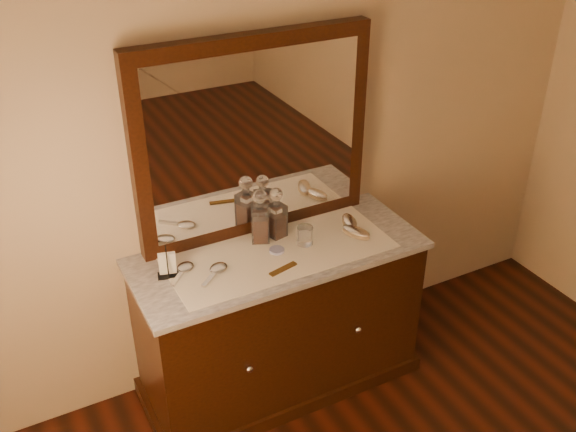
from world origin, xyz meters
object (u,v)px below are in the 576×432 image
Objects in this scene: mirror_frame at (254,138)px; decanter_left at (260,221)px; pin_dish at (277,250)px; decanter_right at (276,218)px; dresser_cabinet at (279,321)px; napkin_rack at (167,265)px; hand_mirror_outer at (184,269)px; brush_near at (356,232)px; comb at (283,269)px; hand_mirror_inner at (217,270)px; brush_far at (350,222)px.

decanter_left is (-0.04, -0.12, -0.39)m from mirror_frame.
decanter_right reaches higher than pin_dish.
pin_dish reaches higher than dresser_cabinet.
decanter_right is at bearing 66.85° from dresser_cabinet.
mirror_frame is at bearing 19.63° from napkin_rack.
hand_mirror_outer reaches higher than pin_dish.
brush_near is (0.35, -0.19, -0.08)m from decanter_right.
comb is 0.82× the size of hand_mirror_inner.
hand_mirror_inner is at bearing -140.87° from mirror_frame.
dresser_cabinet is 0.62m from brush_near.
hand_mirror_outer reaches higher than dresser_cabinet.
comb is at bearing -93.53° from decanter_left.
dresser_cabinet is 0.56m from hand_mirror_inner.
hand_mirror_outer is at bearing -171.88° from decanter_right.
hand_mirror_outer is at bearing 140.14° from comb.
decanter_left is at bearing 73.36° from comb.
mirror_frame is 8.15× the size of napkin_rack.
dresser_cabinet is 0.45m from pin_dish.
mirror_frame is 4.24× the size of decanter_left.
dresser_cabinet is at bearing -90.00° from mirror_frame.
mirror_frame is at bearing 72.79° from decanter_left.
napkin_rack is 0.23m from hand_mirror_inner.
brush_near is at bearing -7.08° from napkin_rack.
mirror_frame is 4.48× the size of decanter_right.
pin_dish is at bearing 60.88° from comb.
comb is at bearing -168.91° from brush_near.
brush_near is 0.88m from hand_mirror_outer.
brush_far is 0.87× the size of hand_mirror_inner.
brush_near reaches higher than brush_far.
mirror_frame is at bearing 87.40° from pin_dish.
decanter_left is at bearing 9.68° from hand_mirror_outer.
brush_far is (0.37, -0.09, -0.08)m from decanter_right.
hand_mirror_inner is (-0.39, -0.15, -0.09)m from decanter_right.
decanter_right is at bearing 21.44° from hand_mirror_inner.
decanter_right is 0.42m from hand_mirror_inner.
decanter_right is 0.39m from brush_far.
hand_mirror_inner is (-0.33, -0.27, -0.49)m from mirror_frame.
decanter_right is 1.66× the size of brush_far.
dresser_cabinet is 8.01× the size of hand_mirror_outer.
hand_mirror_inner reaches higher than comb.
decanter_right reaches higher than comb.
napkin_rack is 0.84× the size of hand_mirror_outer.
pin_dish is 0.16m from comb.
pin_dish is 0.46m from hand_mirror_outer.
dresser_cabinet is 8.67× the size of brush_far.
hand_mirror_outer is at bearing -170.32° from decanter_left.
hand_mirror_outer is (-0.47, -0.19, -0.49)m from mirror_frame.
pin_dish is at bearing 3.52° from hand_mirror_inner.
brush_far reaches higher than hand_mirror_outer.
comb is 0.86× the size of hand_mirror_outer.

